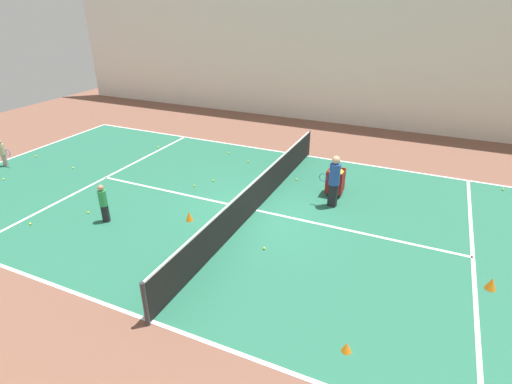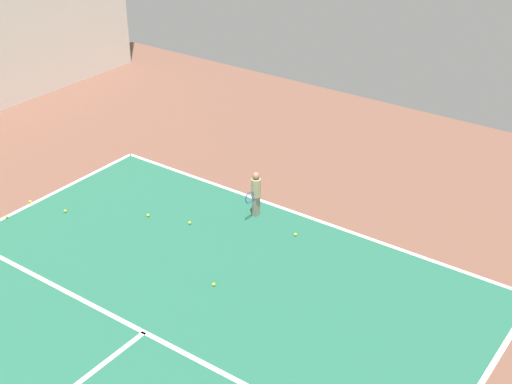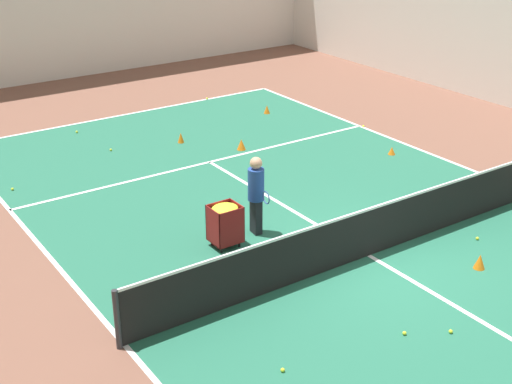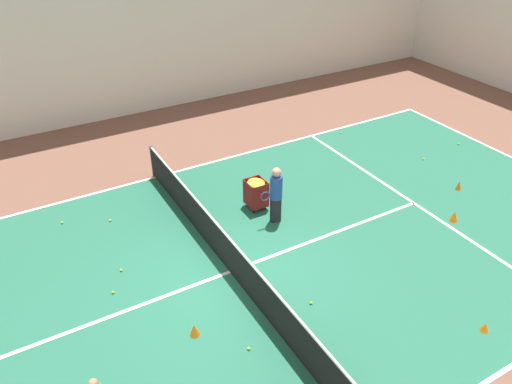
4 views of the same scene
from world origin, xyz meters
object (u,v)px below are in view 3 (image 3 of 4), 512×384
Objects in this scene: training_cone_0 at (241,144)px; training_cone_1 at (267,109)px; coach_at_net at (256,190)px; ball_cart at (225,217)px; tennis_net at (371,231)px.

training_cone_1 is (2.54, 2.36, -0.02)m from training_cone_0.
coach_at_net reaches higher than training_cone_1.
ball_cart is 5.77m from training_cone_0.
tennis_net is 6.75m from training_cone_0.
ball_cart is at bearing 137.50° from tennis_net.
ball_cart is 9.19m from training_cone_1.
tennis_net is 6.33× the size of coach_at_net.
coach_at_net is at bearing -119.73° from training_cone_0.
tennis_net is at bearing 37.82° from coach_at_net.
training_cone_0 is at bearing 79.41° from tennis_net.
tennis_net is 41.05× the size of training_cone_1.
tennis_net is 2.97m from ball_cart.
training_cone_0 is 3.47m from training_cone_1.
coach_at_net is 6.48× the size of training_cone_1.
training_cone_0 is (3.43, 4.62, -0.51)m from ball_cart.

